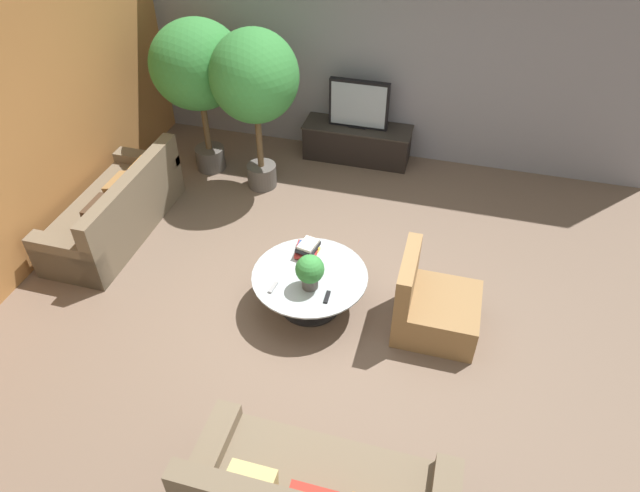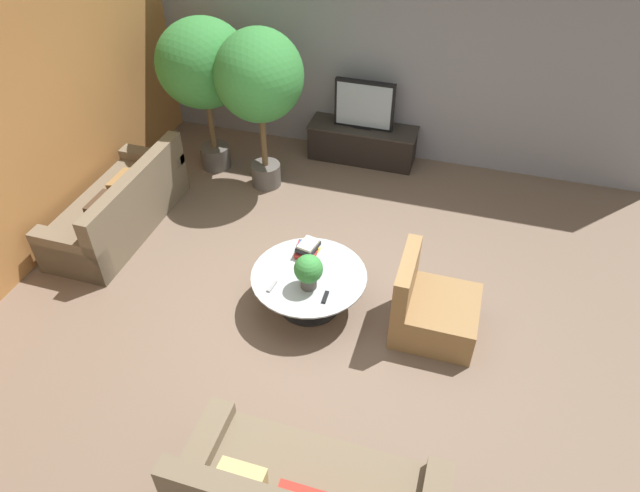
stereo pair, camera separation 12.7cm
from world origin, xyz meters
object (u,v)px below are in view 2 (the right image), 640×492
Objects in this scene: potted_palm_corner at (259,80)px; potted_plant_tabletop at (309,270)px; couch_by_wall at (120,208)px; media_console at (362,142)px; coffee_table at (309,283)px; television at (364,105)px; potted_palm_tall at (203,67)px; armchair_wicker at (431,310)px.

potted_palm_corner reaches higher than potted_plant_tabletop.
media_console is at bearing 134.87° from couch_by_wall.
coffee_table is 0.59× the size of couch_by_wall.
potted_plant_tabletop is at bearing -86.11° from media_console.
potted_plant_tabletop is at bearing -58.86° from potted_palm_corner.
potted_palm_corner reaches higher than couch_by_wall.
media_console is 1.92m from potted_palm_corner.
potted_palm_tall is at bearing -157.75° from television.
television is at bearing 93.89° from potted_plant_tabletop.
media_console is 3.39m from couch_by_wall.
potted_palm_corner is at bearing -137.01° from media_console.
couch_by_wall reaches higher than media_console.
armchair_wicker reaches higher than coffee_table.
media_console is 0.76× the size of couch_by_wall.
armchair_wicker is (3.82, -0.56, -0.02)m from couch_by_wall.
couch_by_wall is 5.29× the size of potted_plant_tabletop.
coffee_table is 3.24m from potted_palm_tall.
potted_palm_tall is 3.28m from potted_plant_tabletop.
television is at bearing 134.85° from couch_by_wall.
armchair_wicker is at bearing 81.68° from couch_by_wall.
potted_palm_tall is (-1.92, -0.78, 0.62)m from television.
couch_by_wall is at bearing 167.17° from coffee_table.
couch_by_wall reaches higher than coffee_table.
couch_by_wall is (-2.41, -2.39, -0.55)m from television.
coffee_table is at bearing 91.24° from armchair_wicker.
media_console is at bearing 93.89° from potted_plant_tabletop.
potted_palm_tall reaches higher than media_console.
potted_plant_tabletop is (2.13, -2.35, -0.82)m from potted_palm_tall.
potted_plant_tabletop is at bearing 74.14° from couch_by_wall.
couch_by_wall is at bearing -106.91° from potted_palm_tall.
potted_palm_corner is (-1.08, -1.00, 1.23)m from media_console.
couch_by_wall is at bearing -135.13° from media_console.
media_console is at bearing 93.15° from coffee_table.
television is at bearing -90.00° from media_console.
potted_palm_tall is at bearing 56.93° from armchair_wicker.
couch_by_wall is (-2.57, 0.59, -0.01)m from coffee_table.
television is at bearing 22.25° from potted_palm_tall.
potted_plant_tabletop is (0.21, -3.14, -0.20)m from television.
potted_palm_tall is (-2.08, 2.19, 1.16)m from coffee_table.
television reaches higher than media_console.
couch_by_wall reaches higher than potted_plant_tabletop.
potted_palm_tall is at bearing 165.45° from potted_palm_corner.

